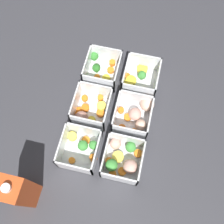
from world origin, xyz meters
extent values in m
plane|color=#38383D|center=(0.00, 0.00, 0.00)|extent=(4.00, 4.00, 0.00)
cube|color=white|center=(-0.15, -0.07, 0.00)|extent=(0.13, 0.12, 0.00)
cube|color=white|center=(-0.15, -0.13, 0.04)|extent=(0.13, 0.01, 0.08)
cube|color=white|center=(-0.15, -0.01, 0.04)|extent=(0.13, 0.01, 0.08)
cube|color=white|center=(-0.22, -0.07, 0.04)|extent=(0.01, 0.12, 0.08)
cube|color=white|center=(-0.09, -0.07, 0.04)|extent=(0.01, 0.12, 0.08)
cylinder|color=#519448|center=(-0.11, -0.09, 0.01)|extent=(0.01, 0.01, 0.01)
sphere|color=#42933D|center=(-0.11, -0.09, 0.03)|extent=(0.03, 0.03, 0.03)
sphere|color=#D19E8C|center=(-0.10, -0.04, 0.02)|extent=(0.05, 0.05, 0.04)
cylinder|color=orange|center=(-0.16, -0.03, 0.01)|extent=(0.02, 0.02, 0.02)
cylinder|color=#DBC647|center=(-0.14, -0.05, 0.01)|extent=(0.05, 0.05, 0.01)
sphere|color=#D19E8C|center=(-0.17, -0.10, 0.03)|extent=(0.06, 0.06, 0.05)
cylinder|color=orange|center=(-0.20, -0.05, 0.01)|extent=(0.03, 0.03, 0.01)
cylinder|color=#519448|center=(-0.18, -0.04, 0.01)|extent=(0.01, 0.01, 0.02)
sphere|color=#42933D|center=(-0.18, -0.04, 0.03)|extent=(0.04, 0.04, 0.04)
cylinder|color=orange|center=(-0.18, -0.08, 0.01)|extent=(0.03, 0.03, 0.01)
cylinder|color=orange|center=(-0.12, -0.12, 0.01)|extent=(0.03, 0.03, 0.02)
cube|color=white|center=(0.00, -0.07, 0.00)|extent=(0.13, 0.12, 0.00)
cube|color=white|center=(0.00, -0.13, 0.04)|extent=(0.13, 0.01, 0.08)
cube|color=white|center=(0.00, -0.01, 0.04)|extent=(0.13, 0.01, 0.08)
cube|color=white|center=(-0.06, -0.07, 0.04)|extent=(0.01, 0.12, 0.08)
cube|color=white|center=(0.06, -0.07, 0.04)|extent=(0.01, 0.12, 0.08)
cylinder|color=orange|center=(0.00, -0.06, 0.01)|extent=(0.03, 0.03, 0.01)
sphere|color=beige|center=(-0.02, -0.10, 0.02)|extent=(0.05, 0.05, 0.04)
cylinder|color=orange|center=(-0.04, -0.04, 0.01)|extent=(0.03, 0.03, 0.01)
cylinder|color=orange|center=(0.02, -0.03, 0.01)|extent=(0.03, 0.03, 0.01)
sphere|color=beige|center=(0.06, -0.11, 0.03)|extent=(0.07, 0.07, 0.05)
cylinder|color=orange|center=(-0.05, -0.09, 0.01)|extent=(0.03, 0.03, 0.01)
cylinder|color=orange|center=(-0.05, -0.02, 0.01)|extent=(0.02, 0.02, 0.01)
sphere|color=#D19E8C|center=(0.01, -0.08, 0.03)|extent=(0.06, 0.06, 0.04)
cube|color=white|center=(0.15, -0.07, 0.00)|extent=(0.13, 0.12, 0.00)
cube|color=white|center=(0.15, -0.13, 0.04)|extent=(0.13, 0.01, 0.08)
cube|color=white|center=(0.15, -0.01, 0.04)|extent=(0.13, 0.01, 0.08)
cube|color=white|center=(0.09, -0.07, 0.04)|extent=(0.01, 0.12, 0.08)
cube|color=white|center=(0.22, -0.07, 0.04)|extent=(0.01, 0.12, 0.08)
cylinder|color=yellow|center=(0.12, -0.02, 0.01)|extent=(0.03, 0.03, 0.01)
cylinder|color=yellow|center=(0.20, -0.07, 0.01)|extent=(0.05, 0.05, 0.02)
cylinder|color=#519448|center=(0.16, -0.07, 0.01)|extent=(0.01, 0.01, 0.01)
sphere|color=#42933D|center=(0.16, -0.07, 0.03)|extent=(0.03, 0.03, 0.03)
cylinder|color=yellow|center=(0.14, -0.04, 0.01)|extent=(0.05, 0.05, 0.01)
cylinder|color=orange|center=(0.16, -0.02, 0.01)|extent=(0.03, 0.03, 0.01)
cylinder|color=orange|center=(0.11, -0.09, 0.01)|extent=(0.03, 0.03, 0.01)
cube|color=white|center=(-0.15, 0.07, 0.00)|extent=(0.13, 0.12, 0.00)
cube|color=white|center=(-0.15, 0.01, 0.04)|extent=(0.13, 0.01, 0.08)
cube|color=white|center=(-0.15, 0.13, 0.04)|extent=(0.13, 0.01, 0.08)
cube|color=white|center=(-0.22, 0.07, 0.04)|extent=(0.01, 0.12, 0.08)
cube|color=white|center=(-0.09, 0.07, 0.04)|extent=(0.01, 0.12, 0.08)
cylinder|color=orange|center=(-0.19, 0.09, 0.01)|extent=(0.03, 0.03, 0.01)
cylinder|color=#DBC647|center=(-0.11, 0.11, 0.01)|extent=(0.04, 0.04, 0.02)
cylinder|color=#519448|center=(-0.13, 0.03, 0.01)|extent=(0.01, 0.01, 0.01)
sphere|color=#42933D|center=(-0.13, 0.03, 0.03)|extent=(0.03, 0.03, 0.03)
cylinder|color=orange|center=(-0.16, 0.02, 0.01)|extent=(0.03, 0.03, 0.01)
cylinder|color=#519448|center=(-0.14, 0.06, 0.01)|extent=(0.01, 0.01, 0.01)
sphere|color=#42933D|center=(-0.14, 0.06, 0.03)|extent=(0.03, 0.03, 0.03)
cylinder|color=orange|center=(-0.11, 0.06, 0.01)|extent=(0.04, 0.04, 0.01)
cube|color=white|center=(0.00, 0.07, 0.00)|extent=(0.13, 0.12, 0.00)
cube|color=white|center=(0.00, 0.01, 0.04)|extent=(0.13, 0.01, 0.08)
cube|color=white|center=(0.00, 0.13, 0.04)|extent=(0.13, 0.01, 0.08)
cube|color=white|center=(-0.06, 0.07, 0.04)|extent=(0.01, 0.12, 0.08)
cube|color=white|center=(0.06, 0.07, 0.04)|extent=(0.01, 0.12, 0.08)
sphere|color=tan|center=(-0.04, 0.10, 0.03)|extent=(0.06, 0.06, 0.05)
cylinder|color=orange|center=(0.05, 0.05, 0.01)|extent=(0.03, 0.03, 0.01)
cylinder|color=orange|center=(0.04, 0.11, 0.01)|extent=(0.03, 0.03, 0.01)
cylinder|color=orange|center=(-0.01, 0.04, 0.01)|extent=(0.04, 0.04, 0.01)
cylinder|color=orange|center=(-0.02, 0.12, 0.01)|extent=(0.04, 0.04, 0.01)
cylinder|color=orange|center=(0.00, 0.10, 0.01)|extent=(0.04, 0.04, 0.01)
cylinder|color=yellow|center=(-0.04, 0.06, 0.01)|extent=(0.03, 0.03, 0.01)
cylinder|color=orange|center=(-0.05, 0.03, 0.01)|extent=(0.02, 0.02, 0.01)
cylinder|color=#DBC647|center=(0.02, 0.04, 0.01)|extent=(0.04, 0.04, 0.02)
cube|color=white|center=(0.15, 0.07, 0.00)|extent=(0.13, 0.12, 0.00)
cube|color=white|center=(0.15, 0.01, 0.04)|extent=(0.13, 0.01, 0.08)
cube|color=white|center=(0.15, 0.13, 0.04)|extent=(0.13, 0.01, 0.08)
cube|color=white|center=(0.09, 0.07, 0.04)|extent=(0.01, 0.12, 0.08)
cube|color=white|center=(0.22, 0.07, 0.04)|extent=(0.01, 0.12, 0.08)
cylinder|color=yellow|center=(0.10, 0.11, 0.01)|extent=(0.04, 0.04, 0.02)
cylinder|color=orange|center=(0.17, 0.05, 0.01)|extent=(0.03, 0.03, 0.01)
cylinder|color=orange|center=(0.20, 0.05, 0.01)|extent=(0.03, 0.03, 0.02)
cylinder|color=#407A37|center=(0.16, 0.10, 0.01)|extent=(0.01, 0.01, 0.01)
sphere|color=#2D7228|center=(0.16, 0.10, 0.03)|extent=(0.03, 0.03, 0.03)
cylinder|color=orange|center=(0.12, 0.09, 0.01)|extent=(0.03, 0.03, 0.02)
cylinder|color=#49883F|center=(0.20, 0.12, 0.01)|extent=(0.01, 0.01, 0.01)
sphere|color=#388433|center=(0.20, 0.12, 0.03)|extent=(0.03, 0.03, 0.03)
cylinder|color=yellow|center=(0.10, 0.04, 0.01)|extent=(0.04, 0.04, 0.02)
cylinder|color=yellow|center=(0.13, 0.05, 0.01)|extent=(0.04, 0.04, 0.01)
cube|color=#D14C1E|center=(-0.32, 0.19, 0.10)|extent=(0.07, 0.07, 0.19)
cylinder|color=white|center=(-0.32, 0.19, 0.20)|extent=(0.02, 0.02, 0.01)
camera|label=1|loc=(-0.32, -0.08, 0.86)|focal=42.00mm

